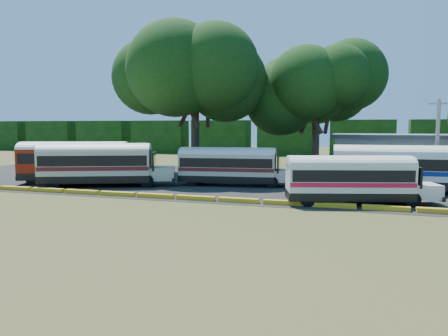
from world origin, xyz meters
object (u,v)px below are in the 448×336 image
(bus_cream_west, at_px, (99,162))
(tree_west, at_px, (195,68))
(bus_red, at_px, (78,159))
(bus_white_red, at_px, (352,177))

(bus_cream_west, relative_size, tree_west, 0.72)
(bus_red, relative_size, tree_west, 0.74)
(bus_cream_west, xyz_separation_m, tree_west, (4.04, 11.44, 8.85))
(bus_cream_west, height_order, tree_west, tree_west)
(bus_red, distance_m, bus_cream_west, 3.11)
(bus_white_red, relative_size, tree_west, 0.64)
(tree_west, bearing_deg, bus_white_red, -40.66)
(bus_red, relative_size, bus_white_red, 1.16)
(bus_red, distance_m, bus_white_red, 23.21)
(bus_cream_west, xyz_separation_m, bus_white_red, (20.05, -2.32, -0.26))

